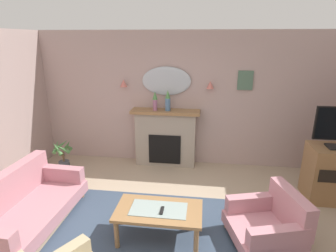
% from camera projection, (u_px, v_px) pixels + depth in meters
% --- Properties ---
extents(wall_back, '(6.95, 0.10, 2.66)m').
position_uv_depth(wall_back, '(187.00, 100.00, 5.50)').
color(wall_back, '#B29993').
rests_on(wall_back, ground).
extents(patterned_rug, '(3.20, 2.40, 0.01)m').
position_uv_depth(patterned_rug, '(171.00, 249.00, 3.43)').
color(patterned_rug, '#38475B').
rests_on(patterned_rug, ground).
extents(fireplace, '(1.36, 0.36, 1.16)m').
position_uv_depth(fireplace, '(166.00, 138.00, 5.57)').
color(fireplace, gray).
rests_on(fireplace, ground).
extents(mantel_vase_left, '(0.10, 0.10, 0.37)m').
position_uv_depth(mantel_vase_left, '(155.00, 100.00, 5.33)').
color(mantel_vase_left, '#9E6084').
rests_on(mantel_vase_left, fireplace).
extents(mantel_vase_centre, '(0.10, 0.10, 0.41)m').
position_uv_depth(mantel_vase_centre, '(168.00, 101.00, 5.30)').
color(mantel_vase_centre, '#4C7093').
rests_on(mantel_vase_centre, fireplace).
extents(wall_mirror, '(0.96, 0.06, 0.56)m').
position_uv_depth(wall_mirror, '(166.00, 81.00, 5.36)').
color(wall_mirror, '#B2BCC6').
extents(wall_sconce_left, '(0.14, 0.14, 0.14)m').
position_uv_depth(wall_sconce_left, '(124.00, 83.00, 5.43)').
color(wall_sconce_left, '#D17066').
extents(wall_sconce_right, '(0.14, 0.14, 0.14)m').
position_uv_depth(wall_sconce_right, '(210.00, 85.00, 5.22)').
color(wall_sconce_right, '#D17066').
extents(framed_picture, '(0.28, 0.03, 0.36)m').
position_uv_depth(framed_picture, '(245.00, 80.00, 5.17)').
color(framed_picture, '#4C6B56').
extents(coffee_table, '(1.10, 0.60, 0.45)m').
position_uv_depth(coffee_table, '(159.00, 213.00, 3.50)').
color(coffee_table, olive).
rests_on(coffee_table, ground).
extents(tv_remote, '(0.04, 0.16, 0.02)m').
position_uv_depth(tv_remote, '(162.00, 211.00, 3.43)').
color(tv_remote, black).
rests_on(tv_remote, coffee_table).
extents(floral_couch, '(0.93, 1.75, 0.76)m').
position_uv_depth(floral_couch, '(24.00, 204.00, 3.79)').
color(floral_couch, '#B77A84').
rests_on(floral_couch, ground).
extents(armchair_by_coffee_table, '(1.01, 0.99, 0.71)m').
position_uv_depth(armchair_by_coffee_table, '(270.00, 222.00, 3.46)').
color(armchair_by_coffee_table, '#B77A84').
rests_on(armchair_by_coffee_table, ground).
extents(tv_cabinet, '(0.80, 0.57, 0.90)m').
position_uv_depth(tv_cabinet, '(333.00, 174.00, 4.37)').
color(tv_cabinet, olive).
rests_on(tv_cabinet, ground).
extents(potted_plant_small_fern, '(0.41, 0.42, 0.63)m').
position_uv_depth(potted_plant_small_fern, '(63.00, 155.00, 5.39)').
color(potted_plant_small_fern, '#474C56').
rests_on(potted_plant_small_fern, ground).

